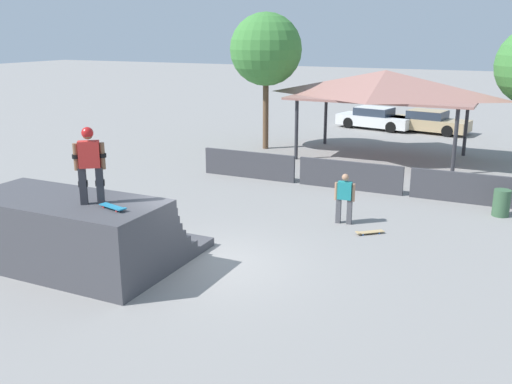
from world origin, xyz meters
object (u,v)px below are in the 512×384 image
(skateboard_on_ground, at_px, (369,232))
(tree_far_back, at_px, (266,50))
(skater_on_deck, at_px, (90,160))
(parked_car_tan, at_px, (428,122))
(parked_car_white, at_px, (375,119))
(bystander_walking, at_px, (345,196))
(skateboard_on_deck, at_px, (113,207))
(trash_bin, at_px, (501,203))

(skateboard_on_ground, xyz_separation_m, tree_far_back, (-7.84, 10.08, 4.72))
(skater_on_deck, relative_size, parked_car_tan, 0.38)
(parked_car_white, distance_m, parked_car_tan, 3.10)
(skater_on_deck, relative_size, bystander_walking, 1.16)
(bystander_walking, height_order, tree_far_back, tree_far_back)
(skater_on_deck, bearing_deg, skateboard_on_deck, -47.80)
(skater_on_deck, height_order, skateboard_on_ground, skater_on_deck)
(skater_on_deck, height_order, tree_far_back, tree_far_back)
(trash_bin, distance_m, parked_car_tan, 15.61)
(parked_car_tan, bearing_deg, bystander_walking, -78.20)
(skater_on_deck, xyz_separation_m, parked_car_tan, (3.84, 23.90, -2.20))
(tree_far_back, distance_m, trash_bin, 13.69)
(trash_bin, bearing_deg, skateboard_on_deck, -130.28)
(skateboard_on_deck, height_order, bystander_walking, skateboard_on_deck)
(skateboard_on_deck, bearing_deg, bystander_walking, 75.97)
(skateboard_on_deck, height_order, parked_car_tan, skateboard_on_deck)
(bystander_walking, bearing_deg, skater_on_deck, 49.89)
(skater_on_deck, relative_size, skateboard_on_ground, 2.33)
(skateboard_on_deck, bearing_deg, parked_car_white, 104.82)
(parked_car_tan, bearing_deg, skater_on_deck, -88.50)
(tree_far_back, bearing_deg, parked_car_white, 67.46)
(trash_bin, xyz_separation_m, parked_car_tan, (-4.63, 14.91, 0.18))
(tree_far_back, relative_size, trash_bin, 7.67)
(tree_far_back, bearing_deg, bystander_walking, -53.92)
(trash_bin, xyz_separation_m, parked_car_white, (-7.72, 14.91, 0.18))
(skater_on_deck, distance_m, trash_bin, 12.57)
(parked_car_tan, bearing_deg, skateboard_on_ground, -75.30)
(tree_far_back, height_order, parked_car_white, tree_far_back)
(skateboard_on_deck, distance_m, skateboard_on_ground, 7.44)
(skater_on_deck, bearing_deg, tree_far_back, 64.06)
(skater_on_deck, xyz_separation_m, bystander_walking, (4.20, 6.16, -1.94))
(skater_on_deck, height_order, trash_bin, skater_on_deck)
(bystander_walking, relative_size, parked_car_tan, 0.33)
(skateboard_on_ground, bearing_deg, tree_far_back, -92.68)
(bystander_walking, height_order, trash_bin, bystander_walking)
(parked_car_white, bearing_deg, skateboard_on_deck, -78.25)
(skateboard_on_ground, distance_m, trash_bin, 4.79)
(skateboard_on_ground, height_order, parked_car_white, parked_car_white)
(skateboard_on_ground, height_order, tree_far_back, tree_far_back)
(skateboard_on_deck, bearing_deg, trash_bin, 64.59)
(skater_on_deck, bearing_deg, skateboard_on_ground, 11.45)
(skateboard_on_ground, distance_m, parked_car_white, 18.88)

